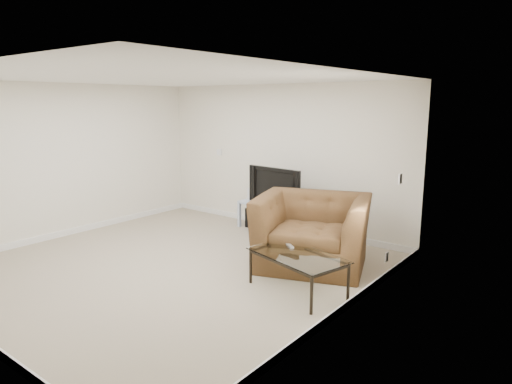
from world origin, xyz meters
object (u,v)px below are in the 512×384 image
Objects in this scene: tv_stand at (279,220)px; subwoofer at (259,217)px; television at (278,185)px; recliner at (313,219)px; side_table at (257,214)px; coffee_table at (297,273)px.

tv_stand is 0.67m from subwoofer.
television is 0.67× the size of recliner.
subwoofer is at bearing 161.75° from tv_stand.
subwoofer is 0.24× the size of recliner.
television is 0.93m from side_table.
television reaches higher than side_table.
television is at bearing 124.10° from recliner.
coffee_table is (1.48, -1.70, -0.63)m from television.
tv_stand is at bearing 123.16° from recliner.
coffee_table is (0.33, -0.88, -0.42)m from recliner.
tv_stand is 1.35× the size of side_table.
tv_stand is at bearing -19.75° from side_table.
coffee_table is at bearing -42.79° from side_table.
coffee_table reaches higher than subwoofer.
television reaches higher than subwoofer.
recliner is (1.15, -0.85, 0.36)m from tv_stand.
television is at bearing -24.32° from subwoofer.
recliner reaches higher than television.
subwoofer is (0.03, 0.02, -0.07)m from side_table.
tv_stand is 2.28m from coffee_table.
coffee_table is (2.09, -1.98, 0.06)m from subwoofer.
television is at bearing -90.00° from tv_stand.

